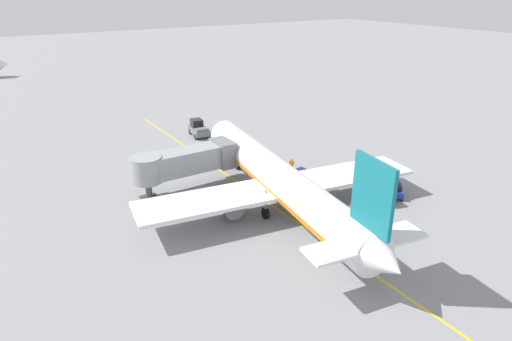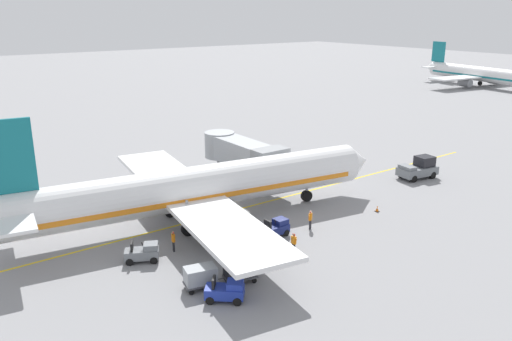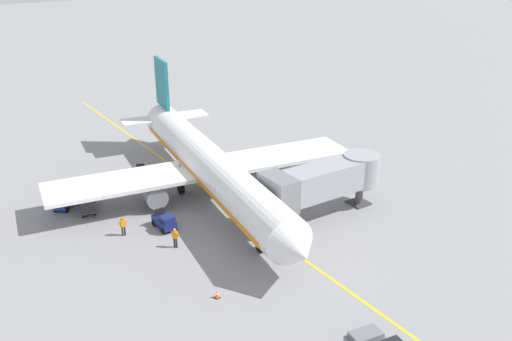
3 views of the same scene
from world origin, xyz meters
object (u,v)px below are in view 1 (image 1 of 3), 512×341
(parked_airliner, at_px, (279,179))
(pushback_tractor, at_px, (198,129))
(ground_crew_marshaller, at_px, (292,164))
(baggage_cart_second_in_train, at_px, (386,195))
(baggage_tug_spare, at_px, (304,176))
(ground_crew_loader, at_px, (335,205))
(baggage_tug_trailing, at_px, (396,191))
(ground_crew_wing_walker, at_px, (330,170))
(jet_bridge, at_px, (185,161))
(safety_cone_nose_left, at_px, (262,150))
(baggage_cart_front, at_px, (373,185))
(baggage_tug_lead, at_px, (354,217))

(parked_airliner, bearing_deg, pushback_tractor, 82.38)
(ground_crew_marshaller, bearing_deg, baggage_cart_second_in_train, -76.36)
(baggage_tug_spare, xyz_separation_m, ground_crew_loader, (-2.46, -8.09, 0.24))
(ground_crew_loader, bearing_deg, baggage_tug_trailing, -4.36)
(baggage_tug_spare, xyz_separation_m, ground_crew_wing_walker, (3.37, -0.82, 0.24))
(pushback_tractor, bearing_deg, baggage_cart_second_in_train, -78.33)
(pushback_tractor, relative_size, baggage_cart_second_in_train, 1.56)
(parked_airliner, height_order, baggage_cart_second_in_train, parked_airliner)
(pushback_tractor, relative_size, baggage_tug_trailing, 1.74)
(jet_bridge, bearing_deg, baggage_cart_second_in_train, -42.03)
(parked_airliner, bearing_deg, baggage_tug_trailing, -22.12)
(ground_crew_wing_walker, bearing_deg, baggage_tug_spare, 166.30)
(parked_airliner, height_order, baggage_tug_trailing, parked_airliner)
(jet_bridge, xyz_separation_m, ground_crew_marshaller, (13.43, -2.24, -2.50))
(parked_airliner, xyz_separation_m, safety_cone_nose_left, (7.70, 14.83, -2.90))
(baggage_tug_spare, relative_size, ground_crew_marshaller, 1.50)
(pushback_tractor, bearing_deg, baggage_tug_trailing, -74.16)
(parked_airliner, xyz_separation_m, ground_crew_loader, (3.97, -4.41, -2.23))
(parked_airliner, xyz_separation_m, ground_crew_wing_walker, (9.80, 2.86, -2.23))
(baggage_cart_front, xyz_separation_m, safety_cone_nose_left, (-3.25, 17.76, -0.66))
(baggage_tug_trailing, xyz_separation_m, baggage_cart_second_in_train, (-2.31, -0.53, 0.24))
(baggage_tug_trailing, bearing_deg, ground_crew_marshaller, 113.97)
(baggage_cart_front, relative_size, baggage_cart_second_in_train, 1.00)
(pushback_tractor, distance_m, baggage_tug_spare, 22.86)
(parked_airliner, relative_size, baggage_tug_spare, 14.67)
(pushback_tractor, distance_m, ground_crew_loader, 30.77)
(parked_airliner, bearing_deg, baggage_cart_front, -14.97)
(jet_bridge, relative_size, ground_crew_marshaller, 7.11)
(jet_bridge, height_order, baggage_cart_front, jet_bridge)
(parked_airliner, distance_m, baggage_tug_spare, 7.81)
(parked_airliner, relative_size, jet_bridge, 3.10)
(pushback_tractor, height_order, ground_crew_wing_walker, pushback_tractor)
(baggage_cart_front, height_order, ground_crew_marshaller, ground_crew_marshaller)
(baggage_tug_trailing, distance_m, baggage_cart_front, 2.60)
(pushback_tractor, distance_m, baggage_tug_lead, 33.40)
(jet_bridge, distance_m, baggage_tug_trailing, 23.81)
(parked_airliner, relative_size, ground_crew_loader, 22.06)
(jet_bridge, distance_m, ground_crew_wing_walker, 17.58)
(baggage_tug_spare, bearing_deg, ground_crew_wing_walker, -13.70)
(baggage_tug_spare, relative_size, baggage_cart_second_in_train, 0.85)
(baggage_tug_lead, bearing_deg, safety_cone_nose_left, 80.77)
(baggage_tug_lead, bearing_deg, ground_crew_wing_walker, 60.27)
(baggage_cart_second_in_train, bearing_deg, jet_bridge, 137.97)
(jet_bridge, height_order, baggage_cart_second_in_train, jet_bridge)
(jet_bridge, bearing_deg, baggage_tug_lead, -57.18)
(parked_airliner, height_order, baggage_cart_front, parked_airliner)
(parked_airliner, xyz_separation_m, ground_crew_marshaller, (7.06, 7.04, -2.23))
(baggage_tug_spare, height_order, baggage_cart_front, baggage_tug_spare)
(ground_crew_marshaller, relative_size, safety_cone_nose_left, 2.86)
(baggage_tug_trailing, height_order, ground_crew_loader, ground_crew_loader)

